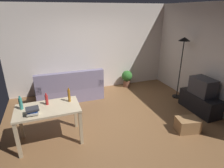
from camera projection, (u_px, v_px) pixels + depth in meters
ground_plane at (115, 121)px, 4.57m from camera, size 5.20×4.40×0.02m
wall_rear at (91, 49)px, 5.99m from camera, size 5.20×0.10×2.70m
wall_right at (209, 57)px, 4.88m from camera, size 0.10×4.40×2.70m
couch at (70, 89)px, 5.58m from camera, size 1.89×0.84×0.92m
tv_stand at (200, 103)px, 4.90m from camera, size 0.44×1.10×0.48m
tv at (203, 86)px, 4.74m from camera, size 0.41×0.60×0.44m
torchiere_lamp at (183, 52)px, 5.27m from camera, size 0.32×0.32×1.81m
desk at (48, 113)px, 3.63m from camera, size 1.21×0.71×0.76m
potted_plant at (127, 77)px, 6.47m from camera, size 0.36×0.36×0.57m
storage_box at (187, 125)px, 4.12m from camera, size 0.54×0.43×0.30m
bottle_tall at (21, 103)px, 3.49m from camera, size 0.06×0.06×0.27m
bottle_red at (47, 100)px, 3.67m from camera, size 0.06×0.06×0.24m
bottle_amber at (69, 95)px, 3.78m from camera, size 0.05×0.05×0.30m
book_stack at (33, 111)px, 3.32m from camera, size 0.24×0.20×0.13m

